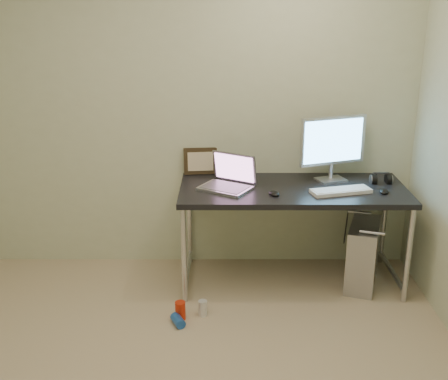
# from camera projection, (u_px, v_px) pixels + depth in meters

# --- Properties ---
(wall_back) EXTENTS (3.50, 0.02, 2.50)m
(wall_back) POSITION_uv_depth(u_px,v_px,m) (186.00, 110.00, 4.24)
(wall_back) COLOR beige
(wall_back) RESTS_ON ground
(desk) EXTENTS (1.64, 0.72, 0.75)m
(desk) POSITION_uv_depth(u_px,v_px,m) (293.00, 197.00, 4.09)
(desk) COLOR black
(desk) RESTS_ON ground
(tower_computer) EXTENTS (0.34, 0.51, 0.52)m
(tower_computer) POSITION_uv_depth(u_px,v_px,m) (363.00, 254.00, 4.17)
(tower_computer) COLOR #BAB9BF
(tower_computer) RESTS_ON ground
(cable_a) EXTENTS (0.01, 0.16, 0.69)m
(cable_a) POSITION_uv_depth(u_px,v_px,m) (347.00, 217.00, 4.46)
(cable_a) COLOR black
(cable_a) RESTS_ON ground
(cable_b) EXTENTS (0.02, 0.11, 0.71)m
(cable_b) POSITION_uv_depth(u_px,v_px,m) (359.00, 220.00, 4.45)
(cable_b) COLOR black
(cable_b) RESTS_ON ground
(can_red) EXTENTS (0.08, 0.08, 0.13)m
(can_red) POSITION_uv_depth(u_px,v_px,m) (180.00, 311.00, 3.76)
(can_red) COLOR red
(can_red) RESTS_ON ground
(can_white) EXTENTS (0.06, 0.06, 0.11)m
(can_white) POSITION_uv_depth(u_px,v_px,m) (203.00, 308.00, 3.81)
(can_white) COLOR silver
(can_white) RESTS_ON ground
(can_blue) EXTENTS (0.11, 0.14, 0.07)m
(can_blue) POSITION_uv_depth(u_px,v_px,m) (178.00, 321.00, 3.70)
(can_blue) COLOR #1D4FA9
(can_blue) RESTS_ON ground
(laptop) EXTENTS (0.44, 0.42, 0.24)m
(laptop) POSITION_uv_depth(u_px,v_px,m) (229.00, 180.00, 4.04)
(laptop) COLOR silver
(laptop) RESTS_ON desk
(monitor) EXTENTS (0.50, 0.22, 0.49)m
(monitor) POSITION_uv_depth(u_px,v_px,m) (333.00, 143.00, 4.13)
(monitor) COLOR silver
(monitor) RESTS_ON desk
(keyboard) EXTENTS (0.45, 0.24, 0.03)m
(keyboard) POSITION_uv_depth(u_px,v_px,m) (341.00, 191.00, 3.95)
(keyboard) COLOR white
(keyboard) RESTS_ON desk
(mouse_right) EXTENTS (0.09, 0.12, 0.04)m
(mouse_right) POSITION_uv_depth(u_px,v_px,m) (384.00, 190.00, 3.94)
(mouse_right) COLOR black
(mouse_right) RESTS_ON desk
(mouse_left) EXTENTS (0.10, 0.13, 0.04)m
(mouse_left) POSITION_uv_depth(u_px,v_px,m) (274.00, 192.00, 3.90)
(mouse_left) COLOR black
(mouse_left) RESTS_ON desk
(headphones) EXTENTS (0.15, 0.09, 0.10)m
(headphones) POSITION_uv_depth(u_px,v_px,m) (381.00, 179.00, 4.15)
(headphones) COLOR black
(headphones) RESTS_ON desk
(picture_frame) EXTENTS (0.26, 0.10, 0.21)m
(picture_frame) POSITION_uv_depth(u_px,v_px,m) (200.00, 161.00, 4.34)
(picture_frame) COLOR black
(picture_frame) RESTS_ON desk
(webcam) EXTENTS (0.05, 0.04, 0.13)m
(webcam) POSITION_uv_depth(u_px,v_px,m) (234.00, 166.00, 4.25)
(webcam) COLOR silver
(webcam) RESTS_ON desk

